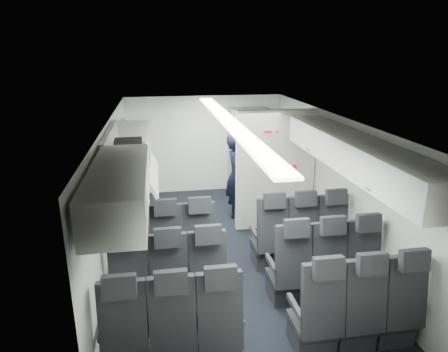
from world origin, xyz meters
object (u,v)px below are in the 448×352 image
object	(u,v)px
galley_unit	(249,151)
boarding_door	(126,172)
seat_row_front	(235,244)
flight_attendant	(236,176)
seat_row_mid	(248,277)
seat_row_rear	(268,324)
carry_on_bag	(129,147)

from	to	relation	value
galley_unit	boarding_door	xyz separation A→B (m)	(-2.59, -1.17, 0.00)
seat_row_front	flight_attendant	size ratio (longest dim) A/B	2.06
seat_row_mid	seat_row_rear	xyz separation A→B (m)	(0.00, -0.90, 0.00)
boarding_door	carry_on_bag	xyz separation A→B (m)	(0.20, -1.55, 0.83)
seat_row_front	galley_unit	size ratio (longest dim) A/B	1.75
seat_row_mid	flight_attendant	world-z (taller)	flight_attendant
seat_row_mid	boarding_door	size ratio (longest dim) A/B	1.79
flight_attendant	seat_row_mid	bearing A→B (deg)	-178.44
boarding_door	flight_attendant	world-z (taller)	boarding_door
flight_attendant	boarding_door	bearing A→B (deg)	96.55
seat_row_mid	galley_unit	distance (m)	4.30
seat_row_mid	boarding_door	bearing A→B (deg)	118.77
boarding_door	carry_on_bag	distance (m)	1.77
galley_unit	boarding_door	size ratio (longest dim) A/B	1.02
galley_unit	carry_on_bag	world-z (taller)	same
galley_unit	flight_attendant	distance (m)	1.40
carry_on_bag	flight_attendant	bearing A→B (deg)	35.62
seat_row_rear	boarding_door	xyz separation A→B (m)	(-1.64, 3.89, 0.55)
seat_row_rear	galley_unit	world-z (taller)	galley_unit
seat_row_mid	seat_row_front	bearing A→B (deg)	90.00
seat_row_front	flight_attendant	distance (m)	2.06
seat_row_front	seat_row_mid	distance (m)	0.90
seat_row_mid	flight_attendant	xyz separation A→B (m)	(0.41, 2.88, 0.41)
seat_row_mid	seat_row_rear	distance (m)	0.90
seat_row_mid	galley_unit	xyz separation A→B (m)	(0.95, 4.15, 0.55)
seat_row_front	seat_row_mid	world-z (taller)	same
seat_row_front	boarding_door	distance (m)	2.71
seat_row_front	carry_on_bag	distance (m)	2.07
seat_row_rear	galley_unit	xyz separation A→B (m)	(0.95, 5.05, 0.55)
flight_attendant	carry_on_bag	size ratio (longest dim) A/B	4.23
seat_row_front	seat_row_rear	world-z (taller)	same
seat_row_front	galley_unit	xyz separation A→B (m)	(0.95, 3.25, 0.55)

